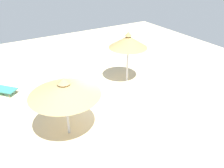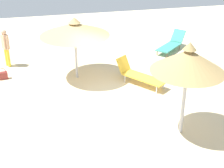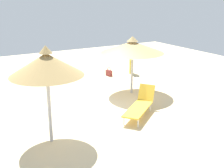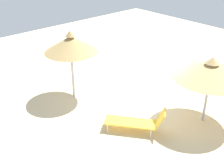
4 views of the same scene
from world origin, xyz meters
name	(u,v)px [view 1 (image 1 of 4)]	position (x,y,z in m)	size (l,w,h in m)	color
ground	(101,107)	(0.00, 0.00, -0.05)	(24.00, 24.00, 0.10)	beige
parasol_umbrella_center	(64,89)	(-2.01, -1.01, 2.02)	(2.67, 2.67, 2.47)	#B2B2B7
parasol_umbrella_near_left	(128,42)	(2.50, 1.48, 2.31)	(2.06, 2.06, 2.84)	#B2B2B7
lounge_chair_back	(73,92)	(-0.87, 1.23, 0.39)	(1.98, 1.69, 0.91)	gold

